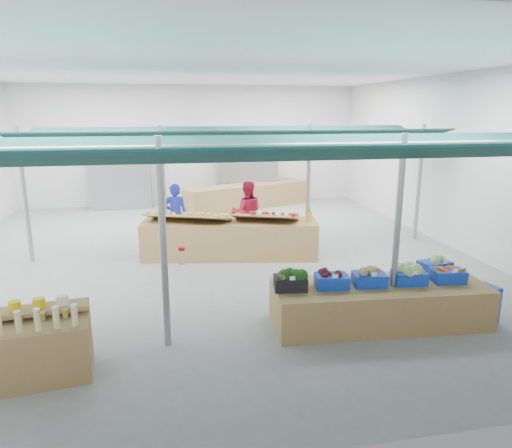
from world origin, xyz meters
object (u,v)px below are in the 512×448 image
(veg_counter, at_px, (379,304))
(bottle_shelf, at_px, (20,348))
(vendor_right, at_px, (247,212))
(fruit_counter, at_px, (230,239))
(crate_stack, at_px, (480,305))
(vendor_left, at_px, (176,215))

(veg_counter, bearing_deg, bottle_shelf, -169.70)
(veg_counter, distance_m, vendor_right, 5.13)
(fruit_counter, xyz_separation_m, crate_stack, (3.44, -4.16, -0.12))
(vendor_left, relative_size, vendor_right, 1.00)
(veg_counter, distance_m, crate_stack, 1.61)
(veg_counter, relative_size, vendor_right, 2.10)
(veg_counter, bearing_deg, vendor_right, 108.09)
(bottle_shelf, height_order, vendor_left, vendor_left)
(bottle_shelf, relative_size, crate_stack, 2.90)
(vendor_left, bearing_deg, fruit_counter, 147.77)
(veg_counter, xyz_separation_m, fruit_counter, (-1.86, 3.85, 0.10))
(crate_stack, bearing_deg, vendor_left, 131.39)
(fruit_counter, distance_m, vendor_left, 1.67)
(veg_counter, bearing_deg, fruit_counter, 119.60)
(vendor_right, bearing_deg, veg_counter, 114.53)
(fruit_counter, distance_m, vendor_right, 1.31)
(bottle_shelf, xyz_separation_m, crate_stack, (6.72, 0.27, -0.11))
(fruit_counter, xyz_separation_m, vendor_right, (0.60, 1.10, 0.37))
(bottle_shelf, distance_m, veg_counter, 5.17)
(bottle_shelf, distance_m, fruit_counter, 5.51)
(crate_stack, bearing_deg, veg_counter, 168.78)
(bottle_shelf, xyz_separation_m, fruit_counter, (3.28, 4.43, 0.01))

